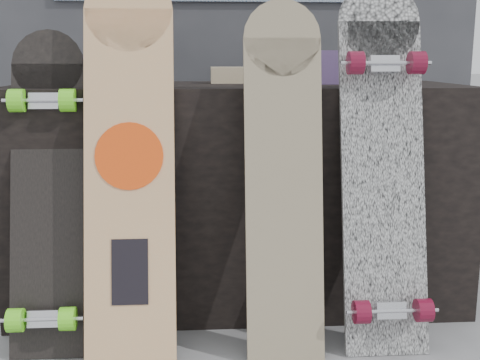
{
  "coord_description": "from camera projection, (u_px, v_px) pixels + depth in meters",
  "views": [
    {
      "loc": [
        -0.14,
        -1.67,
        0.9
      ],
      "look_at": [
        -0.02,
        0.2,
        0.51
      ],
      "focal_mm": 45.0,
      "sensor_mm": 36.0,
      "label": 1
    }
  ],
  "objects": [
    {
      "name": "longboard_cascadia",
      "position": [
        383.0,
        159.0,
        1.86
      ],
      "size": [
        0.26,
        0.35,
        1.13
      ],
      "rotation": [
        -0.24,
        0.0,
        0.0
      ],
      "color": "white",
      "rests_on": "ground"
    },
    {
      "name": "skateboard_dark",
      "position": [
        47.0,
        186.0,
        1.84
      ],
      "size": [
        0.22,
        0.34,
        0.98
      ],
      "rotation": [
        -0.27,
        0.0,
        0.0
      ],
      "color": "black",
      "rests_on": "ground"
    },
    {
      "name": "merch_box_small",
      "position": [
        318.0,
        67.0,
        2.2
      ],
      "size": [
        0.14,
        0.14,
        0.12
      ],
      "primitive_type": "cube",
      "color": "#673F82",
      "rests_on": "vendor_table"
    },
    {
      "name": "vendor_table",
      "position": [
        239.0,
        193.0,
        2.23
      ],
      "size": [
        1.6,
        0.6,
        0.8
      ],
      "primitive_type": "cube",
      "color": "black",
      "rests_on": "ground"
    },
    {
      "name": "merch_box_flat",
      "position": [
        240.0,
        75.0,
        2.26
      ],
      "size": [
        0.22,
        0.1,
        0.06
      ],
      "primitive_type": "cube",
      "color": "#D1B78C",
      "rests_on": "vendor_table"
    },
    {
      "name": "longboard_geisha",
      "position": [
        129.0,
        151.0,
        1.81
      ],
      "size": [
        0.27,
        0.33,
        1.17
      ],
      "rotation": [
        -0.26,
        0.0,
        0.0
      ],
      "color": "#C9AF87",
      "rests_on": "ground"
    },
    {
      "name": "longboard_celtic",
      "position": [
        284.0,
        169.0,
        1.8
      ],
      "size": [
        0.23,
        0.23,
        1.07
      ],
      "rotation": [
        -0.2,
        0.0,
        0.0
      ],
      "color": "beige",
      "rests_on": "ground"
    },
    {
      "name": "merch_box_purple",
      "position": [
        90.0,
        70.0,
        2.24
      ],
      "size": [
        0.18,
        0.12,
        0.1
      ],
      "primitive_type": "cube",
      "color": "#673F82",
      "rests_on": "vendor_table"
    },
    {
      "name": "ground",
      "position": [
        250.0,
        358.0,
        1.83
      ],
      "size": [
        60.0,
        60.0,
        0.0
      ],
      "primitive_type": "plane",
      "color": "slate",
      "rests_on": "ground"
    },
    {
      "name": "booth",
      "position": [
        227.0,
        14.0,
        2.92
      ],
      "size": [
        2.4,
        0.22,
        2.2
      ],
      "color": "#35363A",
      "rests_on": "ground"
    }
  ]
}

